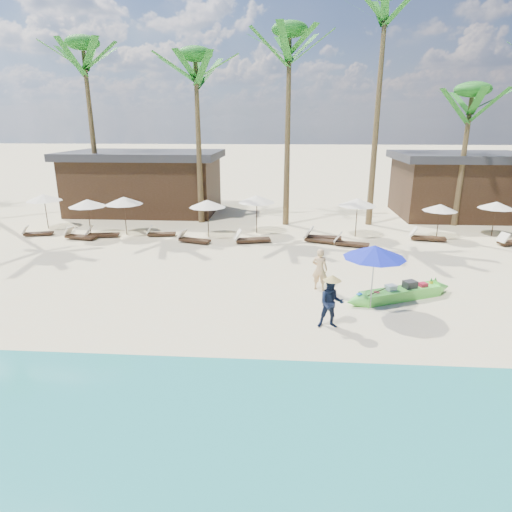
{
  "coord_description": "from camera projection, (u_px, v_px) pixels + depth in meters",
  "views": [
    {
      "loc": [
        2.09,
        -12.83,
        6.23
      ],
      "look_at": [
        1.07,
        2.0,
        1.58
      ],
      "focal_mm": 30.0,
      "sensor_mm": 36.0,
      "label": 1
    }
  ],
  "objects": [
    {
      "name": "lounger_6_left",
      "position": [
        250.0,
        239.0,
        23.1
      ],
      "size": [
        2.04,
        1.01,
        0.67
      ],
      "rotation": [
        0.0,
        0.0,
        0.22
      ],
      "color": "#322014",
      "rests_on": "ground"
    },
    {
      "name": "lounger_9_left",
      "position": [
        512.0,
        241.0,
        22.67
      ],
      "size": [
        1.94,
        1.14,
        0.63
      ],
      "rotation": [
        0.0,
        0.0,
        0.33
      ],
      "color": "#322014",
      "rests_on": "ground"
    },
    {
      "name": "lounger_5_left",
      "position": [
        192.0,
        239.0,
        23.14
      ],
      "size": [
        1.89,
        1.08,
        0.61
      ],
      "rotation": [
        0.0,
        0.0,
        -0.31
      ],
      "color": "#322014",
      "rests_on": "ground"
    },
    {
      "name": "resort_parasol_4",
      "position": [
        124.0,
        201.0,
        24.29
      ],
      "size": [
        2.15,
        2.15,
        2.21
      ],
      "color": "#322014",
      "rests_on": "ground"
    },
    {
      "name": "resort_parasol_7",
      "position": [
        358.0,
        202.0,
        23.85
      ],
      "size": [
        2.14,
        2.14,
        2.21
      ],
      "color": "#322014",
      "rests_on": "ground"
    },
    {
      "name": "lounger_7_left",
      "position": [
        317.0,
        239.0,
        23.18
      ],
      "size": [
        1.76,
        1.04,
        0.57
      ],
      "rotation": [
        0.0,
        0.0,
        -0.33
      ],
      "color": "#322014",
      "rests_on": "ground"
    },
    {
      "name": "resort_parasol_8",
      "position": [
        440.0,
        208.0,
        23.6
      ],
      "size": [
        1.88,
        1.88,
        1.93
      ],
      "color": "#322014",
      "rests_on": "ground"
    },
    {
      "name": "lounger_6_right",
      "position": [
        322.0,
        236.0,
        23.62
      ],
      "size": [
        2.01,
        0.83,
        0.66
      ],
      "rotation": [
        0.0,
        0.0,
        -0.12
      ],
      "color": "#322014",
      "rests_on": "ground"
    },
    {
      "name": "blue_umbrella",
      "position": [
        375.0,
        252.0,
        14.41
      ],
      "size": [
        2.13,
        2.13,
        2.29
      ],
      "color": "#99999E",
      "rests_on": "ground"
    },
    {
      "name": "palm_6",
      "position": [
        470.0,
        108.0,
        25.1
      ],
      "size": [
        2.08,
        2.08,
        8.51
      ],
      "color": "brown",
      "rests_on": "ground"
    },
    {
      "name": "palm_3",
      "position": [
        196.0,
        81.0,
        25.47
      ],
      "size": [
        2.08,
        2.08,
        10.52
      ],
      "color": "brown",
      "rests_on": "ground"
    },
    {
      "name": "resort_parasol_2",
      "position": [
        44.0,
        197.0,
        25.74
      ],
      "size": [
        2.07,
        2.07,
        2.13
      ],
      "color": "#322014",
      "rests_on": "ground"
    },
    {
      "name": "palm_2",
      "position": [
        86.0,
        73.0,
        26.52
      ],
      "size": [
        2.08,
        2.08,
        11.33
      ],
      "color": "brown",
      "rests_on": "ground"
    },
    {
      "name": "pavilion_east",
      "position": [
        459.0,
        184.0,
        29.31
      ],
      "size": [
        8.8,
        6.6,
        4.3
      ],
      "color": "#322014",
      "rests_on": "ground"
    },
    {
      "name": "tourist",
      "position": [
        320.0,
        269.0,
        16.45
      ],
      "size": [
        0.7,
        0.57,
        1.67
      ],
      "primitive_type": "imported",
      "rotation": [
        0.0,
        0.0,
        2.83
      ],
      "color": "#DCAD76",
      "rests_on": "ground"
    },
    {
      "name": "pavilion_west",
      "position": [
        145.0,
        181.0,
        30.75
      ],
      "size": [
        10.8,
        6.6,
        4.3
      ],
      "color": "#322014",
      "rests_on": "ground"
    },
    {
      "name": "lounger_7_right",
      "position": [
        350.0,
        243.0,
        22.46
      ],
      "size": [
        1.91,
        1.06,
        0.62
      ],
      "rotation": [
        0.0,
        0.0,
        -0.29
      ],
      "color": "#322014",
      "rests_on": "ground"
    },
    {
      "name": "palm_4",
      "position": [
        289.0,
        64.0,
        24.6
      ],
      "size": [
        2.08,
        2.08,
        11.7
      ],
      "color": "brown",
      "rests_on": "ground"
    },
    {
      "name": "lounger_4_left",
      "position": [
        101.0,
        234.0,
        24.22
      ],
      "size": [
        1.85,
        0.83,
        0.61
      ],
      "rotation": [
        0.0,
        0.0,
        0.16
      ],
      "color": "#322014",
      "rests_on": "ground"
    },
    {
      "name": "resort_parasol_9",
      "position": [
        496.0,
        205.0,
        23.99
      ],
      "size": [
        1.94,
        1.94,
        2.0
      ],
      "color": "#322014",
      "rests_on": "ground"
    },
    {
      "name": "vendor_green",
      "position": [
        331.0,
        303.0,
        13.38
      ],
      "size": [
        0.81,
        0.63,
        1.64
      ],
      "primitive_type": "imported",
      "rotation": [
        0.0,
        0.0,
        0.02
      ],
      "color": "#131C34",
      "rests_on": "ground"
    },
    {
      "name": "lounger_8_left",
      "position": [
        426.0,
        237.0,
        23.55
      ],
      "size": [
        1.98,
        0.93,
        0.65
      ],
      "rotation": [
        0.0,
        0.0,
        -0.19
      ],
      "color": "#322014",
      "rests_on": "ground"
    },
    {
      "name": "lounger_4_right",
      "position": [
        160.0,
        233.0,
        24.46
      ],
      "size": [
        1.69,
        0.73,
        0.56
      ],
      "rotation": [
        0.0,
        0.0,
        0.14
      ],
      "color": "#322014",
      "rests_on": "ground"
    },
    {
      "name": "resort_parasol_6",
      "position": [
        257.0,
        199.0,
        24.7
      ],
      "size": [
        2.17,
        2.17,
        2.23
      ],
      "color": "#322014",
      "rests_on": "ground"
    },
    {
      "name": "lounger_3_right",
      "position": [
        79.0,
        236.0,
        23.82
      ],
      "size": [
        1.89,
        0.89,
        0.62
      ],
      "rotation": [
        0.0,
        0.0,
        -0.19
      ],
      "color": "#322014",
      "rests_on": "ground"
    },
    {
      "name": "green_canoe",
      "position": [
        400.0,
        293.0,
        15.75
      ],
      "size": [
        4.79,
        2.39,
        0.65
      ],
      "rotation": [
        0.0,
        0.0,
        0.42
      ],
      "color": "#58DE43",
      "rests_on": "ground"
    },
    {
      "name": "lounger_3_left",
      "position": [
        36.0,
        233.0,
        24.55
      ],
      "size": [
        1.69,
        0.91,
        0.55
      ],
      "rotation": [
        0.0,
        0.0,
        0.27
      ],
      "color": "#322014",
      "rests_on": "ground"
    },
    {
      "name": "resort_parasol_5",
      "position": [
        207.0,
        204.0,
        23.8
      ],
      "size": [
        2.06,
        2.06,
        2.13
      ],
      "color": "#322014",
      "rests_on": "ground"
    },
    {
      "name": "resort_parasol_3",
      "position": [
        87.0,
        203.0,
        23.99
      ],
      "size": [
        2.06,
        2.06,
        2.12
      ],
      "color": "#322014",
      "rests_on": "ground"
    },
    {
      "name": "ground",
      "position": [
        220.0,
        318.0,
        14.21
      ],
      "size": [
        240.0,
        240.0,
        0.0
      ],
      "primitive_type": "plane",
      "color": "beige",
      "rests_on": "ground"
    },
    {
      "name": "palm_5",
      "position": [
        383.0,
        38.0,
        24.2
      ],
      "size": [
        2.08,
        2.08,
        13.6
      ],
      "color": "brown",
      "rests_on": "ground"
    },
    {
      "name": "wet_sand_strip",
      "position": [
        186.0,
        417.0,
        9.45
      ],
      "size": [
        240.0,
        4.5,
        0.01
      ],
      "primitive_type": "cube",
      "color": "tan",
      "rests_on": "ground"
    }
  ]
}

